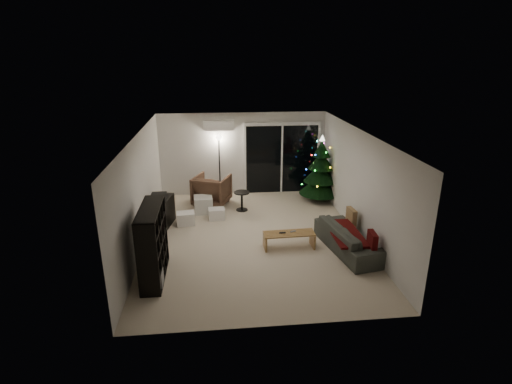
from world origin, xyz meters
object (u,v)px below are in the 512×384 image
Objects in this scene: bookshelf at (143,244)px; armchair at (212,190)px; sofa at (349,238)px; coffee_table at (289,240)px; christmas_tree at (321,168)px; media_cabinet at (160,214)px.

bookshelf is 4.08m from armchair.
coffee_table is at bearing 68.07° from sofa.
christmas_tree reaches higher than bookshelf.
bookshelf is 2.41m from media_cabinet.
bookshelf is 4.38m from sofa.
coffee_table is 0.58× the size of christmas_tree.
christmas_tree is (0.16, 3.19, 0.69)m from sofa.
christmas_tree reaches higher than media_cabinet.
media_cabinet reaches higher than coffee_table.
media_cabinet is 4.74m from christmas_tree.
bookshelf is at bearing 93.44° from armchair.
armchair is at bearing -179.94° from christmas_tree.
sofa is at bearing -10.35° from media_cabinet.
armchair is at bearing 60.46° from bookshelf.
coffee_table is at bearing 142.32° from armchair.
sofa is at bearing -2.11° from bookshelf.
bookshelf is at bearing -164.40° from coffee_table.
media_cabinet is at bearing -161.50° from christmas_tree.
bookshelf is 5.91m from christmas_tree.
coffee_table is (-1.30, 0.27, -0.11)m from sofa.
bookshelf reaches higher than coffee_table.
media_cabinet is at bearing 78.87° from bookshelf.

